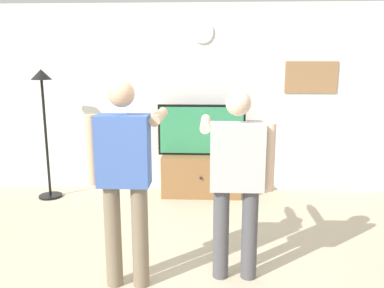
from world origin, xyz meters
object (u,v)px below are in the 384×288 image
object	(u,v)px
tv_stand	(201,175)
person_standing_nearer_couch	(236,174)
floor_lamp	(44,107)
person_standing_nearer_lamp	(125,173)
television	(202,130)
wall_clock	(202,32)
framed_picture	(311,77)

from	to	relation	value
tv_stand	person_standing_nearer_couch	distance (m)	2.30
floor_lamp	person_standing_nearer_lamp	world-z (taller)	floor_lamp
person_standing_nearer_couch	television	bearing A→B (deg)	99.00
wall_clock	floor_lamp	world-z (taller)	wall_clock
tv_stand	person_standing_nearer_lamp	xyz separation A→B (m)	(-0.57, -2.35, 0.71)
tv_stand	wall_clock	xyz separation A→B (m)	(-0.00, 0.29, 2.00)
framed_picture	wall_clock	bearing A→B (deg)	-179.81
framed_picture	tv_stand	bearing A→B (deg)	-169.19
television	floor_lamp	distance (m)	2.19
tv_stand	framed_picture	xyz separation A→B (m)	(1.54, 0.30, 1.39)
tv_stand	framed_picture	world-z (taller)	framed_picture
person_standing_nearer_lamp	person_standing_nearer_couch	xyz separation A→B (m)	(0.93, 0.17, -0.05)
framed_picture	person_standing_nearer_couch	bearing A→B (deg)	-115.73
wall_clock	floor_lamp	xyz separation A→B (m)	(-2.15, -0.48, -1.01)
person_standing_nearer_lamp	person_standing_nearer_couch	bearing A→B (deg)	10.57
person_standing_nearer_couch	framed_picture	bearing A→B (deg)	64.27
television	person_standing_nearer_lamp	size ratio (longest dim) A/B	0.70
person_standing_nearer_couch	wall_clock	bearing A→B (deg)	98.12
television	person_standing_nearer_couch	distance (m)	2.25
television	tv_stand	bearing A→B (deg)	-90.00
floor_lamp	person_standing_nearer_couch	size ratio (longest dim) A/B	1.08
framed_picture	person_standing_nearer_lamp	world-z (taller)	framed_picture
framed_picture	floor_lamp	world-z (taller)	framed_picture
framed_picture	person_standing_nearer_lamp	distance (m)	3.46
person_standing_nearer_lamp	floor_lamp	bearing A→B (deg)	126.09
tv_stand	floor_lamp	world-z (taller)	floor_lamp
person_standing_nearer_couch	person_standing_nearer_lamp	bearing A→B (deg)	-169.43
television	person_standing_nearer_couch	size ratio (longest dim) A/B	0.74
tv_stand	person_standing_nearer_lamp	distance (m)	2.52
tv_stand	television	world-z (taller)	television
framed_picture	person_standing_nearer_couch	world-z (taller)	framed_picture
framed_picture	television	bearing A→B (deg)	-170.85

